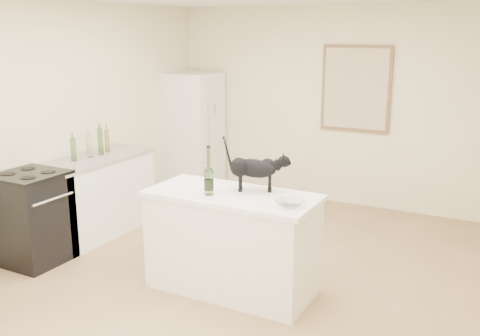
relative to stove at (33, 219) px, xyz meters
name	(u,v)px	position (x,y,z in m)	size (l,w,h in m)	color
floor	(233,278)	(1.95, 0.60, -0.45)	(5.50, 5.50, 0.00)	#A78159
wall_back	(333,106)	(1.95, 3.35, 0.85)	(4.50, 4.50, 0.00)	beige
wall_left	(50,123)	(-0.30, 0.60, 0.85)	(5.50, 5.50, 0.00)	beige
island_base	(232,244)	(2.05, 0.40, -0.02)	(1.44, 0.67, 0.86)	white
island_top	(232,195)	(2.05, 0.40, 0.43)	(1.50, 0.70, 0.04)	white
left_cabinets	(96,197)	(0.00, 0.90, -0.02)	(0.60, 1.40, 0.86)	white
left_countertop	(94,159)	(0.00, 0.90, 0.43)	(0.62, 1.44, 0.04)	gray
stove	(33,219)	(0.00, 0.00, 0.00)	(0.60, 0.60, 0.90)	black
fridge	(193,132)	(0.00, 2.95, 0.40)	(0.68, 0.68, 1.70)	white
artwork_frame	(356,89)	(2.25, 3.32, 1.10)	(0.90, 0.03, 1.10)	brown
artwork_canvas	(355,89)	(2.25, 3.30, 1.10)	(0.82, 0.00, 1.02)	beige
black_cat	(254,171)	(2.18, 0.56, 0.63)	(0.52, 0.15, 0.36)	black
wine_bottle	(209,173)	(1.89, 0.27, 0.64)	(0.08, 0.08, 0.38)	#2D5B24
glass_bowl	(290,203)	(2.63, 0.30, 0.48)	(0.22, 0.22, 0.05)	silver
fridge_paper	(217,109)	(0.34, 3.03, 0.74)	(0.00, 0.14, 0.18)	white
counter_bottle_cluster	(93,144)	(-0.02, 0.93, 0.59)	(0.12, 0.57, 0.30)	brown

